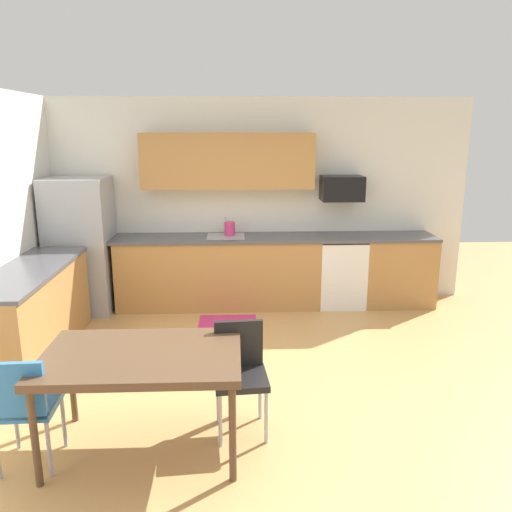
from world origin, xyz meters
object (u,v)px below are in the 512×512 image
at_px(refrigerator, 81,245).
at_px(kettle, 230,230).
at_px(microwave, 342,188).
at_px(chair_near_table, 240,368).
at_px(oven_range, 340,271).
at_px(dining_table, 142,361).
at_px(chair_far_side, 24,403).

xyz_separation_m(refrigerator, kettle, (1.89, 0.13, 0.16)).
xyz_separation_m(microwave, chair_near_table, (-1.37, -2.98, -1.04)).
xyz_separation_m(oven_range, dining_table, (-2.07, -3.13, 0.24)).
bearing_deg(refrigerator, dining_table, -67.04).
bearing_deg(dining_table, chair_far_side, -164.99).
height_order(oven_range, dining_table, oven_range).
distance_m(oven_range, dining_table, 3.76).
distance_m(microwave, chair_far_side, 4.57).
bearing_deg(oven_range, chair_near_table, -115.39).
relative_size(chair_near_table, kettle, 4.25).
bearing_deg(chair_near_table, refrigerator, 125.37).
relative_size(refrigerator, kettle, 8.57).
relative_size(refrigerator, chair_far_side, 2.02).
distance_m(chair_near_table, kettle, 2.98).
height_order(microwave, kettle, microwave).
bearing_deg(oven_range, chair_far_side, -130.33).
bearing_deg(chair_far_side, kettle, 68.00).
height_order(chair_far_side, kettle, kettle).
bearing_deg(chair_near_table, oven_range, 64.61).
xyz_separation_m(microwave, chair_far_side, (-2.83, -3.44, -1.04)).
distance_m(refrigerator, dining_table, 3.32).
bearing_deg(chair_far_side, chair_near_table, 17.21).
relative_size(refrigerator, chair_near_table, 2.02).
bearing_deg(microwave, refrigerator, -176.93).
height_order(refrigerator, dining_table, refrigerator).
distance_m(oven_range, chair_far_side, 4.38).
height_order(chair_near_table, chair_far_side, same).
height_order(oven_range, kettle, kettle).
bearing_deg(dining_table, oven_range, 56.58).
bearing_deg(kettle, oven_range, -1.96).
bearing_deg(microwave, oven_range, -90.00).
height_order(dining_table, chair_far_side, chair_far_side).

